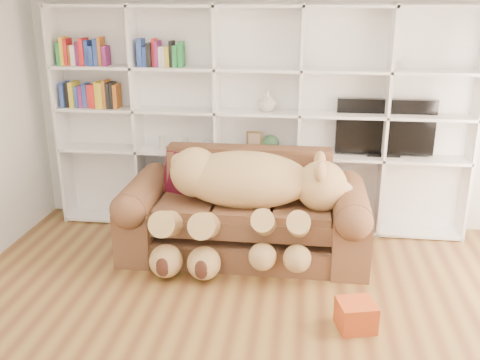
# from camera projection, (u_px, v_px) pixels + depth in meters

# --- Properties ---
(floor) EXTENTS (5.00, 5.00, 0.00)m
(floor) POSITION_uv_depth(u_px,v_px,m) (227.00, 352.00, 3.90)
(floor) COLOR brown
(floor) RESTS_ON ground
(wall_back) EXTENTS (5.00, 0.02, 2.70)m
(wall_back) POSITION_uv_depth(u_px,v_px,m) (260.00, 104.00, 5.81)
(wall_back) COLOR white
(wall_back) RESTS_ON floor
(bookshelf) EXTENTS (4.43, 0.35, 2.40)m
(bookshelf) POSITION_uv_depth(u_px,v_px,m) (236.00, 110.00, 5.72)
(bookshelf) COLOR white
(bookshelf) RESTS_ON floor
(sofa) EXTENTS (2.38, 1.03, 1.00)m
(sofa) POSITION_uv_depth(u_px,v_px,m) (245.00, 217.00, 5.32)
(sofa) COLOR brown
(sofa) RESTS_ON floor
(teddy_bear) EXTENTS (1.85, 1.00, 1.07)m
(teddy_bear) POSITION_uv_depth(u_px,v_px,m) (245.00, 193.00, 5.03)
(teddy_bear) COLOR tan
(teddy_bear) RESTS_ON sofa
(throw_pillow) EXTENTS (0.51, 0.39, 0.47)m
(throw_pillow) POSITION_uv_depth(u_px,v_px,m) (186.00, 175.00, 5.44)
(throw_pillow) COLOR #510D18
(throw_pillow) RESTS_ON sofa
(gift_box) EXTENTS (0.34, 0.32, 0.22)m
(gift_box) POSITION_uv_depth(u_px,v_px,m) (356.00, 315.00, 4.15)
(gift_box) COLOR #B74318
(gift_box) RESTS_ON floor
(tv) EXTENTS (1.01, 0.18, 0.60)m
(tv) POSITION_uv_depth(u_px,v_px,m) (385.00, 128.00, 5.58)
(tv) COLOR black
(tv) RESTS_ON bookshelf
(picture_frame) EXTENTS (0.17, 0.05, 0.22)m
(picture_frame) POSITION_uv_depth(u_px,v_px,m) (254.00, 141.00, 5.75)
(picture_frame) COLOR brown
(picture_frame) RESTS_ON bookshelf
(green_vase) EXTENTS (0.19, 0.19, 0.19)m
(green_vase) POSITION_uv_depth(u_px,v_px,m) (270.00, 144.00, 5.74)
(green_vase) COLOR #295131
(green_vase) RESTS_ON bookshelf
(figurine_tall) EXTENTS (0.08, 0.08, 0.14)m
(figurine_tall) POSITION_uv_depth(u_px,v_px,m) (162.00, 142.00, 5.89)
(figurine_tall) COLOR beige
(figurine_tall) RESTS_ON bookshelf
(figurine_short) EXTENTS (0.09, 0.09, 0.13)m
(figurine_short) POSITION_uv_depth(u_px,v_px,m) (186.00, 144.00, 5.86)
(figurine_short) COLOR beige
(figurine_short) RESTS_ON bookshelf
(snow_globe) EXTENTS (0.11, 0.11, 0.11)m
(snow_globe) POSITION_uv_depth(u_px,v_px,m) (208.00, 145.00, 5.83)
(snow_globe) COLOR silver
(snow_globe) RESTS_ON bookshelf
(shelf_vase) EXTENTS (0.25, 0.25, 0.21)m
(shelf_vase) POSITION_uv_depth(u_px,v_px,m) (267.00, 101.00, 5.59)
(shelf_vase) COLOR beige
(shelf_vase) RESTS_ON bookshelf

